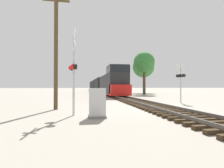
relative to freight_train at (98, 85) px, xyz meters
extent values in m
plane|color=gray|center=(0.00, -44.41, -2.03)|extent=(400.00, 400.00, 0.00)
cube|color=#382819|center=(0.00, -50.11, -1.95)|extent=(2.60, 0.22, 0.16)
cube|color=#382819|center=(0.00, -49.51, -1.95)|extent=(2.60, 0.22, 0.16)
cube|color=#382819|center=(0.00, -48.91, -1.95)|extent=(2.60, 0.22, 0.16)
cube|color=#382819|center=(0.00, -48.31, -1.95)|extent=(2.60, 0.22, 0.16)
cube|color=#382819|center=(0.00, -47.71, -1.95)|extent=(2.60, 0.22, 0.16)
cube|color=#382819|center=(0.00, -47.11, -1.95)|extent=(2.60, 0.22, 0.16)
cube|color=#382819|center=(0.00, -46.51, -1.95)|extent=(2.60, 0.22, 0.16)
cube|color=#382819|center=(0.00, -45.91, -1.95)|extent=(2.60, 0.22, 0.16)
cube|color=#382819|center=(0.00, -45.31, -1.95)|extent=(2.60, 0.22, 0.16)
cube|color=#382819|center=(0.00, -44.71, -1.95)|extent=(2.60, 0.22, 0.16)
cube|color=#382819|center=(0.00, -44.11, -1.95)|extent=(2.60, 0.22, 0.16)
cube|color=#382819|center=(0.00, -43.51, -1.95)|extent=(2.60, 0.22, 0.16)
cube|color=#382819|center=(0.00, -42.91, -1.95)|extent=(2.60, 0.22, 0.16)
cube|color=#382819|center=(0.00, -42.31, -1.95)|extent=(2.60, 0.22, 0.16)
cube|color=#382819|center=(0.00, -41.71, -1.95)|extent=(2.60, 0.22, 0.16)
cube|color=#382819|center=(0.00, -41.11, -1.95)|extent=(2.60, 0.22, 0.16)
cube|color=#382819|center=(0.00, -40.51, -1.95)|extent=(2.60, 0.22, 0.16)
cube|color=#382819|center=(0.00, -39.91, -1.95)|extent=(2.60, 0.22, 0.16)
cube|color=#382819|center=(0.00, -39.31, -1.95)|extent=(2.60, 0.22, 0.16)
cube|color=#382819|center=(0.00, -38.71, -1.95)|extent=(2.60, 0.22, 0.16)
cube|color=#382819|center=(0.00, -38.11, -1.95)|extent=(2.60, 0.22, 0.16)
cube|color=#382819|center=(0.00, -37.51, -1.95)|extent=(2.60, 0.22, 0.16)
cube|color=#382819|center=(0.00, -36.91, -1.95)|extent=(2.60, 0.22, 0.16)
cube|color=#382819|center=(0.00, -36.31, -1.95)|extent=(2.60, 0.22, 0.16)
cube|color=#382819|center=(0.00, -35.71, -1.95)|extent=(2.60, 0.22, 0.16)
cube|color=#382819|center=(0.00, -35.11, -1.95)|extent=(2.60, 0.22, 0.16)
cube|color=#382819|center=(0.00, -34.51, -1.95)|extent=(2.60, 0.22, 0.16)
cube|color=#382819|center=(0.00, -33.91, -1.95)|extent=(2.60, 0.22, 0.16)
cube|color=#382819|center=(0.00, -33.31, -1.95)|extent=(2.60, 0.22, 0.16)
cube|color=#382819|center=(0.00, -32.71, -1.95)|extent=(2.60, 0.22, 0.16)
cube|color=#382819|center=(0.00, -32.11, -1.95)|extent=(2.60, 0.22, 0.16)
cube|color=#382819|center=(0.00, -31.51, -1.95)|extent=(2.60, 0.22, 0.16)
cube|color=#382819|center=(0.00, -30.91, -1.95)|extent=(2.60, 0.22, 0.16)
cube|color=#382819|center=(0.00, -30.31, -1.95)|extent=(2.60, 0.22, 0.16)
cube|color=#382819|center=(0.00, -29.71, -1.95)|extent=(2.60, 0.22, 0.16)
cube|color=#382819|center=(0.00, -29.11, -1.95)|extent=(2.60, 0.22, 0.16)
cube|color=#382819|center=(0.00, -28.51, -1.95)|extent=(2.60, 0.22, 0.16)
cube|color=#382819|center=(0.00, -27.91, -1.95)|extent=(2.60, 0.22, 0.16)
cube|color=#382819|center=(0.00, -27.31, -1.95)|extent=(2.60, 0.22, 0.16)
cube|color=#382819|center=(0.00, -26.71, -1.95)|extent=(2.60, 0.22, 0.16)
cube|color=#382819|center=(0.00, -26.11, -1.95)|extent=(2.60, 0.22, 0.16)
cube|color=#382819|center=(0.00, -25.51, -1.95)|extent=(2.60, 0.22, 0.16)
cube|color=#382819|center=(0.00, -24.91, -1.95)|extent=(2.60, 0.22, 0.16)
cube|color=#56514C|center=(-0.72, -44.41, -1.80)|extent=(0.07, 160.00, 0.15)
cube|color=#56514C|center=(0.72, -44.41, -1.80)|extent=(0.07, 160.00, 0.15)
cube|color=#232326|center=(0.00, -22.22, -0.02)|extent=(2.40, 12.34, 3.41)
cube|color=#232326|center=(0.00, -30.86, 0.46)|extent=(2.83, 3.88, 4.37)
cube|color=black|center=(0.00, -30.86, 2.01)|extent=(2.86, 3.92, 0.96)
cube|color=red|center=(0.00, -32.80, -0.96)|extent=(2.83, 1.76, 1.53)
cube|color=red|center=(0.00, -24.87, -1.60)|extent=(2.88, 17.28, 0.24)
cube|color=black|center=(0.00, -30.60, -1.53)|extent=(1.58, 2.20, 1.00)
cube|color=black|center=(0.00, -19.14, -1.53)|extent=(1.58, 2.20, 1.00)
cube|color=black|center=(0.00, -6.51, 0.06)|extent=(2.69, 15.09, 3.56)
cube|color=black|center=(0.00, -11.41, -1.58)|extent=(1.58, 2.20, 0.90)
cube|color=black|center=(0.00, -1.61, -1.58)|extent=(1.58, 2.20, 0.90)
cube|color=black|center=(0.00, 10.58, 0.06)|extent=(2.69, 15.09, 3.56)
cube|color=black|center=(0.00, 5.67, -1.58)|extent=(1.58, 2.20, 0.90)
cube|color=black|center=(0.00, 15.48, -1.58)|extent=(1.58, 2.20, 0.90)
cube|color=black|center=(0.00, 27.66, 0.06)|extent=(2.69, 15.09, 3.56)
cube|color=black|center=(0.00, 22.76, -1.58)|extent=(1.58, 2.20, 0.90)
cube|color=black|center=(0.00, 32.56, -1.58)|extent=(1.58, 2.20, 0.90)
cylinder|color=#B7B7BC|center=(-5.64, -46.72, 0.18)|extent=(0.12, 0.12, 4.42)
cube|color=white|center=(-5.64, -46.72, 2.09)|extent=(0.24, 0.91, 0.93)
cube|color=white|center=(-5.64, -46.72, 2.09)|extent=(0.24, 0.91, 0.93)
cube|color=black|center=(-5.64, -46.72, 0.57)|extent=(0.25, 0.85, 0.06)
cylinder|color=black|center=(-5.72, -46.38, 0.57)|extent=(0.24, 0.33, 0.30)
sphere|color=red|center=(-5.82, -46.40, 0.57)|extent=(0.26, 0.26, 0.26)
cylinder|color=black|center=(-5.56, -47.06, 0.57)|extent=(0.24, 0.33, 0.30)
sphere|color=red|center=(-5.66, -47.08, 0.57)|extent=(0.26, 0.26, 0.26)
cube|color=white|center=(-5.64, -46.72, 1.54)|extent=(0.10, 0.32, 0.20)
cylinder|color=#B7B7BC|center=(4.08, -41.07, -0.22)|extent=(0.12, 0.12, 3.62)
cube|color=white|center=(4.08, -41.07, 1.29)|extent=(0.31, 0.89, 0.93)
cube|color=white|center=(4.08, -41.07, 1.29)|extent=(0.31, 0.89, 0.93)
cube|color=black|center=(4.08, -41.07, 0.57)|extent=(0.32, 0.84, 0.06)
cylinder|color=black|center=(4.19, -41.40, 0.57)|extent=(0.26, 0.34, 0.30)
sphere|color=red|center=(4.29, -41.37, 0.57)|extent=(0.26, 0.26, 0.26)
cylinder|color=black|center=(4.08, -41.07, 0.57)|extent=(0.26, 0.34, 0.30)
sphere|color=red|center=(4.18, -41.04, 0.57)|extent=(0.26, 0.26, 0.26)
cylinder|color=black|center=(3.98, -40.74, 0.57)|extent=(0.26, 0.34, 0.30)
sphere|color=red|center=(4.07, -40.71, 0.57)|extent=(0.26, 0.26, 0.26)
cube|color=white|center=(4.08, -41.07, 0.74)|extent=(0.13, 0.31, 0.20)
cube|color=slate|center=(-4.45, -47.68, -1.97)|extent=(0.88, 0.65, 0.12)
cube|color=#BCBCBF|center=(-4.45, -47.68, -1.24)|extent=(0.80, 0.59, 1.35)
cylinder|color=#4C3A23|center=(-6.96, -44.00, 2.00)|extent=(0.27, 0.27, 8.07)
cube|color=#4C3A23|center=(-6.96, -44.00, 5.44)|extent=(1.80, 0.12, 0.12)
cylinder|color=#473521|center=(7.09, -22.98, 0.57)|extent=(0.53, 0.53, 5.21)
sphere|color=#337533|center=(7.09, -22.98, 4.44)|extent=(4.20, 4.20, 4.20)
cylinder|color=brown|center=(9.68, -15.45, 0.40)|extent=(0.38, 0.38, 4.86)
sphere|color=#3D7F38|center=(9.68, -15.45, 4.41)|extent=(5.27, 5.27, 5.27)
camera|label=1|loc=(-5.19, -56.36, -0.48)|focal=28.00mm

